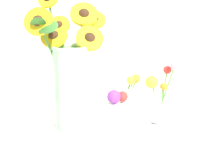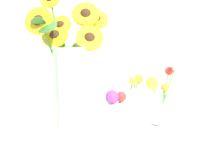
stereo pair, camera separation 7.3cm
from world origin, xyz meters
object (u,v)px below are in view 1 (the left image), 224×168
serving_tray (112,127)px  mason_jar_sunflowers (71,75)px  vase_bulb_right (158,100)px  vase_small_center (115,113)px  vase_small_back (129,93)px

serving_tray → mason_jar_sunflowers: 0.22m
serving_tray → vase_bulb_right: (0.15, 0.02, 0.09)m
mason_jar_sunflowers → vase_small_center: size_ratio=3.04×
serving_tray → vase_bulb_right: bearing=7.3°
mason_jar_sunflowers → vase_bulb_right: bearing=6.4°
serving_tray → vase_small_back: (0.06, 0.13, 0.08)m
vase_small_back → vase_bulb_right: bearing=-50.3°
mason_jar_sunflowers → vase_bulb_right: size_ratio=2.04×
serving_tray → vase_small_center: 0.09m
mason_jar_sunflowers → vase_small_back: size_ratio=2.90×
vase_small_back → mason_jar_sunflowers: bearing=-142.6°
serving_tray → vase_small_center: bearing=-80.5°
serving_tray → vase_small_center: size_ratio=3.67×
vase_small_center → vase_small_back: (0.05, 0.19, 0.01)m
vase_small_center → vase_bulb_right: (0.14, 0.08, 0.02)m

